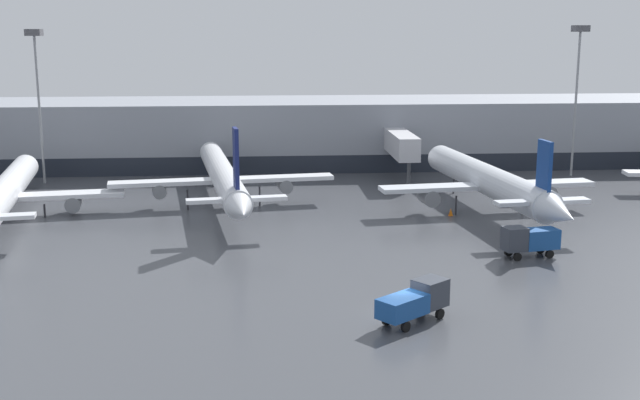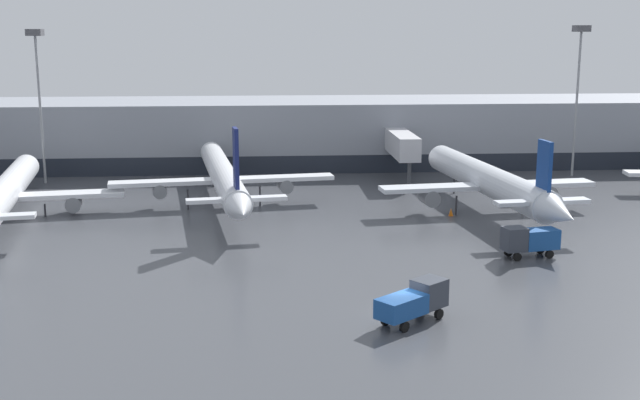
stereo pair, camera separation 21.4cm
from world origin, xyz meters
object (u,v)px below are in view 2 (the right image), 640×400
parked_jet_3 (488,181)px  traffic_cone_0 (451,212)px  service_truck_2 (530,239)px  parked_jet_1 (223,176)px  parked_jet_4 (6,192)px  service_truck_3 (414,301)px  apron_light_mast_0 (580,59)px  apron_light_mast_2 (37,63)px

parked_jet_3 → traffic_cone_0: (-4.11, -1.35, -2.95)m
parked_jet_3 → service_truck_2: parked_jet_3 is taller
parked_jet_1 → traffic_cone_0: (23.30, -6.34, -2.94)m
parked_jet_4 → service_truck_2: 51.24m
service_truck_3 → apron_light_mast_0: (30.49, 50.93, 13.56)m
traffic_cone_0 → apron_light_mast_0: (21.02, 21.34, 14.61)m
service_truck_3 → traffic_cone_0: service_truck_3 is taller
parked_jet_4 → parked_jet_3: bearing=-99.9°
service_truck_2 → apron_light_mast_2: apron_light_mast_2 is taller
parked_jet_4 → parked_jet_1: bearing=-89.0°
parked_jet_4 → apron_light_mast_2: size_ratio=1.99×
service_truck_2 → apron_light_mast_0: size_ratio=0.26×
service_truck_3 → parked_jet_3: bearing=27.7°
traffic_cone_0 → service_truck_3: bearing=-107.8°
parked_jet_3 → parked_jet_4: size_ratio=0.98×
parked_jet_3 → apron_light_mast_2: 55.02m
parked_jet_4 → service_truck_3: 48.08m
parked_jet_4 → apron_light_mast_0: 69.61m
parked_jet_4 → apron_light_mast_2: (-0.94, 18.47, 12.13)m
service_truck_2 → apron_light_mast_2: (-48.79, 36.78, 13.14)m
apron_light_mast_0 → service_truck_2: bearing=-116.2°
parked_jet_3 → traffic_cone_0: size_ratio=47.30×
service_truck_3 → apron_light_mast_2: bearing=87.0°
parked_jet_3 → apron_light_mast_0: 28.65m
parked_jet_3 → parked_jet_4: bearing=81.8°
parked_jet_1 → traffic_cone_0: bearing=-112.8°
service_truck_3 → apron_light_mast_0: size_ratio=0.28×
parked_jet_4 → service_truck_3: size_ratio=6.95×
apron_light_mast_0 → parked_jet_4: bearing=-164.3°
service_truck_3 → service_truck_2: bearing=10.2°
service_truck_2 → traffic_cone_0: service_truck_2 is taller
service_truck_3 → apron_light_mast_2: 63.98m
parked_jet_3 → apron_light_mast_0: (16.90, 19.98, 11.67)m
parked_jet_3 → service_truck_3: bearing=149.8°
parked_jet_4 → service_truck_3: (35.46, -32.45, -1.11)m
parked_jet_4 → traffic_cone_0: parked_jet_4 is taller
parked_jet_4 → service_truck_2: size_ratio=7.45×
parked_jet_1 → parked_jet_4: size_ratio=1.05×
parked_jet_1 → parked_jet_3: bearing=-107.9°
service_truck_3 → apron_light_mast_2: size_ratio=0.29×
parked_jet_3 → apron_light_mast_0: size_ratio=1.90×
parked_jet_3 → parked_jet_4: (-49.05, 1.50, -0.78)m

